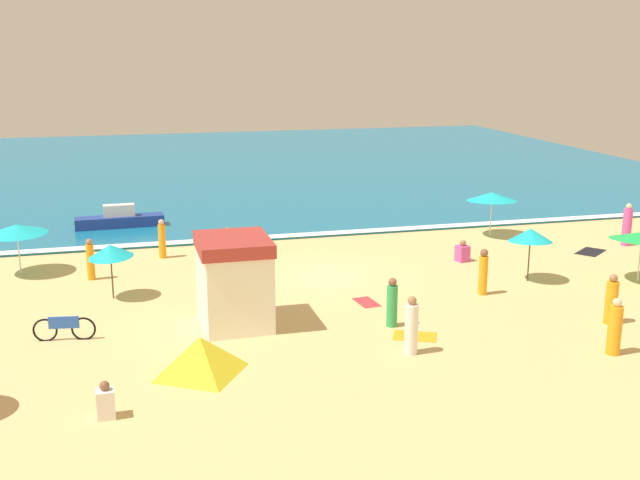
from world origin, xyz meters
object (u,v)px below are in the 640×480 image
(beach_umbrella_2, at_px, (530,235))
(beachgoer_0, at_px, (483,272))
(beach_umbrella_5, at_px, (110,251))
(beachgoer_8, at_px, (627,226))
(beachgoer_10, at_px, (228,252))
(beachgoer_12, at_px, (411,327))
(beachgoer_3, at_px, (462,252))
(beachgoer_5, at_px, (245,267))
(beachgoer_9, at_px, (90,260))
(beachgoer_7, at_px, (162,239))
(beachgoer_11, at_px, (611,301))
(beach_umbrella_3, at_px, (17,229))
(beachgoer_1, at_px, (106,402))
(beach_tent, at_px, (200,355))
(beachgoer_6, at_px, (615,328))
(beachgoer_4, at_px, (392,303))
(beach_umbrella_0, at_px, (492,197))
(lifeguard_cabana, at_px, (234,281))
(parked_bicycle, at_px, (64,328))
(small_boat_0, at_px, (120,219))

(beach_umbrella_2, xyz_separation_m, beachgoer_0, (-2.33, -1.03, -0.94))
(beach_umbrella_5, xyz_separation_m, beachgoer_8, (21.58, 1.91, -0.82))
(beach_umbrella_2, relative_size, beachgoer_10, 1.15)
(beachgoer_12, bearing_deg, beachgoer_3, 57.23)
(beach_umbrella_2, bearing_deg, beachgoer_5, 171.11)
(beachgoer_0, bearing_deg, beachgoer_9, 158.24)
(beachgoer_7, height_order, beachgoer_8, beachgoer_8)
(beachgoer_3, relative_size, beachgoer_12, 0.52)
(beachgoer_0, relative_size, beachgoer_5, 0.93)
(beach_umbrella_5, height_order, beachgoer_7, beach_umbrella_5)
(beach_umbrella_5, relative_size, beachgoer_11, 1.34)
(beachgoer_5, distance_m, beachgoer_8, 17.14)
(beach_umbrella_3, height_order, beachgoer_1, beach_umbrella_3)
(beach_tent, relative_size, beachgoer_3, 2.62)
(beach_umbrella_3, xyz_separation_m, beachgoer_6, (17.01, -12.59, -0.98))
(beachgoer_1, height_order, beachgoer_4, beachgoer_4)
(beachgoer_0, bearing_deg, beach_umbrella_0, 61.72)
(beachgoer_1, xyz_separation_m, beachgoer_8, (21.75, 10.99, 0.47))
(lifeguard_cabana, bearing_deg, beachgoer_4, -15.63)
(beachgoer_8, distance_m, beachgoer_10, 17.33)
(beachgoer_8, xyz_separation_m, beachgoer_10, (-17.32, 0.14, -0.03))
(beachgoer_11, bearing_deg, parked_bicycle, 170.33)
(beachgoer_7, relative_size, small_boat_0, 0.39)
(beachgoer_6, bearing_deg, beach_umbrella_2, 80.20)
(beachgoer_1, relative_size, beachgoer_9, 0.59)
(beach_umbrella_5, height_order, beachgoer_3, beach_umbrella_5)
(beachgoer_7, bearing_deg, beachgoer_1, -98.72)
(lifeguard_cabana, relative_size, beachgoer_12, 1.66)
(beachgoer_7, distance_m, small_boat_0, 5.99)
(beach_tent, height_order, beachgoer_8, beachgoer_8)
(beachgoer_1, relative_size, beachgoer_10, 0.52)
(parked_bicycle, height_order, beachgoer_7, beachgoer_7)
(beachgoer_7, height_order, beachgoer_10, beachgoer_10)
(beachgoer_7, bearing_deg, parked_bicycle, -111.37)
(lifeguard_cabana, xyz_separation_m, beach_umbrella_3, (-7.07, 7.60, 0.31))
(beach_umbrella_3, relative_size, beachgoer_0, 1.93)
(beach_umbrella_2, xyz_separation_m, beachgoer_7, (-12.83, 6.67, -0.97))
(beachgoer_6, bearing_deg, beachgoer_9, 142.19)
(beachgoer_3, bearing_deg, beach_tent, -143.47)
(beachgoer_5, xyz_separation_m, small_boat_0, (-4.23, 10.82, -0.37))
(small_boat_0, bearing_deg, beach_umbrella_3, -118.98)
(beach_umbrella_0, height_order, beachgoer_9, beach_umbrella_0)
(parked_bicycle, bearing_deg, beachgoer_4, -7.64)
(beachgoer_3, distance_m, beachgoer_4, 8.25)
(beachgoer_0, relative_size, beachgoer_3, 1.85)
(lifeguard_cabana, relative_size, beachgoer_1, 3.05)
(beachgoer_7, bearing_deg, beachgoer_12, -63.10)
(lifeguard_cabana, height_order, beachgoer_0, lifeguard_cabana)
(beachgoer_4, bearing_deg, beachgoer_12, -95.73)
(beachgoer_1, relative_size, beachgoer_11, 0.57)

